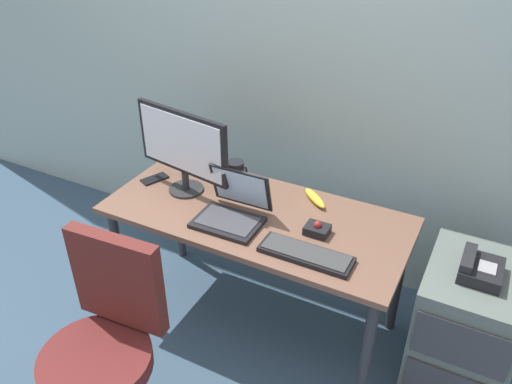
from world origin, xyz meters
name	(u,v)px	position (x,y,z in m)	size (l,w,h in m)	color
ground_plane	(256,317)	(0.00, 0.00, 0.00)	(8.00, 8.00, 0.00)	#354B5F
back_wall	(317,35)	(0.00, 0.68, 1.40)	(6.00, 0.10, 2.80)	#96ABA6
desk	(256,226)	(0.00, 0.00, 0.62)	(1.48, 0.67, 0.70)	brown
file_cabinet	(463,328)	(1.03, 0.09, 0.33)	(0.42, 0.53, 0.66)	#565F5A
desk_phone	(479,269)	(1.02, 0.07, 0.70)	(0.17, 0.20, 0.09)	black
office_chair	(107,359)	(-0.23, -0.87, 0.44)	(0.52, 0.52, 0.96)	black
monitor_main	(182,147)	(-0.42, 0.02, 0.96)	(0.56, 0.18, 0.44)	#262628
keyboard	(306,254)	(0.34, -0.20, 0.72)	(0.41, 0.14, 0.03)	black
laptop	(232,209)	(-0.08, -0.10, 0.76)	(0.31, 0.29, 0.23)	black
trackball_mouse	(317,229)	(0.32, -0.02, 0.73)	(0.11, 0.09, 0.07)	black
coffee_mug	(236,172)	(-0.23, 0.22, 0.76)	(0.10, 0.09, 0.12)	black
cell_phone	(155,179)	(-0.63, 0.03, 0.71)	(0.07, 0.14, 0.01)	black
banana	(315,198)	(0.22, 0.23, 0.72)	(0.19, 0.04, 0.04)	yellow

